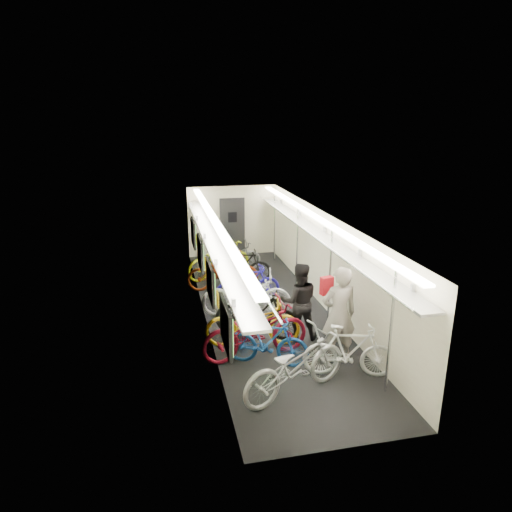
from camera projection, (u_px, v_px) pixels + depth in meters
name	position (u px, v px, depth m)	size (l,w,h in m)	color
train_car_shell	(245.00, 240.00, 11.41)	(10.00, 10.00, 10.00)	black
bicycle_0	(295.00, 365.00, 7.76)	(0.75, 2.15, 1.13)	#A5A5AA
bicycle_1	(267.00, 342.00, 8.73)	(0.46, 1.64, 0.99)	navy
bicycle_2	(255.00, 331.00, 8.98)	(0.77, 2.20, 1.16)	maroon
bicycle_3	(257.00, 314.00, 9.80)	(0.53, 1.88, 1.13)	black
bicycle_4	(253.00, 322.00, 9.48)	(0.70, 2.00, 1.05)	yellow
bicycle_5	(249.00, 300.00, 10.65)	(0.49, 1.73, 1.04)	silver
bicycle_6	(246.00, 294.00, 10.87)	(0.75, 2.14, 1.12)	silver
bicycle_7	(248.00, 284.00, 11.65)	(0.48, 1.71, 1.03)	#241BA4
bicycle_8	(223.00, 272.00, 12.59)	(0.69, 1.98, 1.04)	maroon
bicycle_9	(242.00, 265.00, 13.16)	(0.48, 1.69, 1.02)	black
bicycle_10	(219.00, 260.00, 13.54)	(0.73, 2.08, 1.09)	#B4C212
bicycle_11	(350.00, 351.00, 8.34)	(0.48, 1.71, 1.03)	white
bicycle_12	(233.00, 257.00, 14.09)	(0.63, 1.80, 0.95)	#5B5A5F
passenger_near	(339.00, 315.00, 8.77)	(0.71, 0.46, 1.94)	gray
passenger_mid	(299.00, 301.00, 9.72)	(0.83, 0.64, 1.70)	black
backpack	(327.00, 286.00, 9.41)	(0.26, 0.14, 0.38)	red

